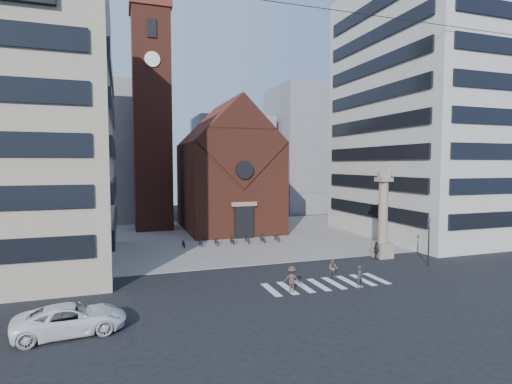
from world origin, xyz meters
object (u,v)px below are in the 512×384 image
at_px(pedestrian_1, 333,268).
at_px(pedestrian_2, 377,250).
at_px(traffic_light, 429,241).
at_px(white_car, 71,319).
at_px(scooter_0, 184,243).
at_px(lion_column, 383,223).
at_px(pedestrian_0, 360,277).

height_order(pedestrian_1, pedestrian_2, pedestrian_2).
bearing_deg(traffic_light, white_car, -169.15).
xyz_separation_m(pedestrian_2, scooter_0, (-16.87, 11.32, -0.36)).
bearing_deg(scooter_0, pedestrian_1, -58.25).
height_order(lion_column, pedestrian_2, lion_column).
xyz_separation_m(pedestrian_1, scooter_0, (-9.69, 15.62, -0.26)).
distance_m(lion_column, traffic_light, 4.62).
distance_m(lion_column, pedestrian_1, 9.85).
bearing_deg(lion_column, scooter_0, 148.77).
xyz_separation_m(pedestrian_0, pedestrian_1, (-0.55, 2.96, -0.07)).
distance_m(white_car, pedestrian_2, 27.52).
height_order(lion_column, traffic_light, lion_column).
bearing_deg(scooter_0, pedestrian_0, -61.19).
xyz_separation_m(lion_column, pedestrian_1, (-8.19, -4.77, -2.67)).
distance_m(pedestrian_1, scooter_0, 18.38).
bearing_deg(pedestrian_0, traffic_light, -4.11).
bearing_deg(traffic_light, pedestrian_0, -158.83).
distance_m(traffic_light, scooter_0, 24.87).
bearing_deg(pedestrian_1, pedestrian_2, 71.76).
distance_m(lion_column, pedestrian_0, 11.17).
height_order(pedestrian_2, scooter_0, pedestrian_2).
xyz_separation_m(traffic_light, pedestrian_2, (-3.00, 3.52, -1.41)).
bearing_deg(pedestrian_2, traffic_light, -123.87).
xyz_separation_m(traffic_light, pedestrian_1, (-10.18, -0.77, -1.50)).
bearing_deg(traffic_light, pedestrian_1, -175.65).
relative_size(lion_column, pedestrian_2, 4.95).
bearing_deg(pedestrian_2, pedestrian_1, 136.58).
bearing_deg(lion_column, pedestrian_0, -134.66).
relative_size(lion_column, pedestrian_1, 5.53).
xyz_separation_m(white_car, scooter_0, (9.11, 20.40, -0.28)).
bearing_deg(lion_column, pedestrian_2, -154.61).
relative_size(white_car, pedestrian_2, 3.27).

